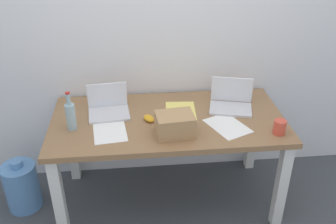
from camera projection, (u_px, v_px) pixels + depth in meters
ground_plane at (168, 198)px, 2.97m from camera, size 8.00×8.00×0.00m
back_wall at (162, 19)px, 2.73m from camera, size 5.20×0.08×2.60m
desk at (168, 130)px, 2.66m from camera, size 1.61×0.79×0.73m
laptop_left at (108, 108)px, 2.66m from camera, size 0.30×0.25×0.20m
laptop_right at (231, 102)px, 2.72m from camera, size 0.34×0.28×0.21m
beer_bottle at (71, 115)px, 2.45m from camera, size 0.06×0.06×0.27m
computer_mouse at (149, 118)px, 2.58m from camera, size 0.10×0.12×0.03m
cardboard_box at (175, 124)px, 2.41m from camera, size 0.25×0.20×0.14m
coffee_mug at (280, 127)px, 2.42m from camera, size 0.08×0.08×0.09m
paper_sheet_near_back at (181, 112)px, 2.69m from camera, size 0.23×0.31×0.00m
paper_sheet_front_right at (227, 126)px, 2.52m from camera, size 0.31×0.36×0.00m
paper_sheet_front_left at (110, 131)px, 2.47m from camera, size 0.24×0.32×0.00m
water_cooler_jug at (22, 186)px, 2.81m from camera, size 0.25×0.25×0.42m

